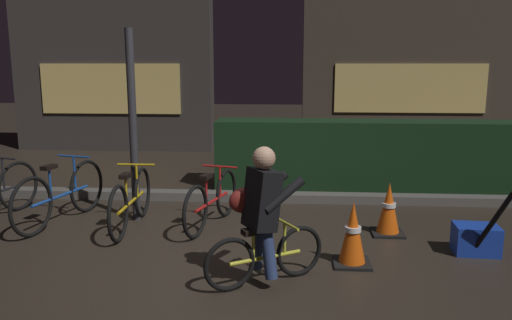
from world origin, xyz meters
name	(u,v)px	position (x,y,z in m)	size (l,w,h in m)	color
ground_plane	(232,257)	(0.00, 0.00, 0.00)	(40.00, 40.00, 0.00)	#2D261E
sidewalk_curb	(250,197)	(0.00, 2.20, 0.06)	(12.00, 0.24, 0.12)	#56544F
hedge_row	(369,155)	(1.80, 3.10, 0.54)	(4.80, 0.70, 1.07)	black
storefront_left	(113,52)	(-3.44, 6.50, 2.21)	(4.48, 0.54, 4.44)	#383330
storefront_right	(410,40)	(3.24, 7.20, 2.47)	(4.83, 0.54, 4.97)	#42382D
street_post	(133,127)	(-1.36, 1.20, 1.18)	(0.10, 0.10, 2.36)	#2D2D33
parked_bike_left_mid	(61,194)	(-2.23, 0.99, 0.36)	(0.50, 1.71, 0.80)	black
parked_bike_center_left	(131,201)	(-1.31, 0.86, 0.34)	(0.46, 1.60, 0.74)	black
parked_bike_center_right	(212,200)	(-0.36, 1.00, 0.32)	(0.51, 1.48, 0.70)	black
traffic_cone_near	(353,234)	(1.19, -0.10, 0.31)	(0.36, 0.36, 0.64)	black
traffic_cone_far	(389,209)	(1.71, 0.85, 0.29)	(0.36, 0.36, 0.61)	black
blue_crate	(476,239)	(2.51, 0.30, 0.15)	(0.44, 0.32, 0.30)	#193DB7
cyclist	(262,215)	(0.34, -0.59, 0.63)	(1.04, 0.65, 1.25)	black
closed_umbrella	(491,225)	(2.55, 0.05, 0.39)	(0.05, 0.05, 0.85)	black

